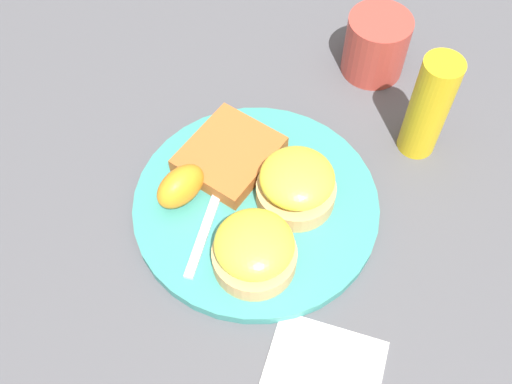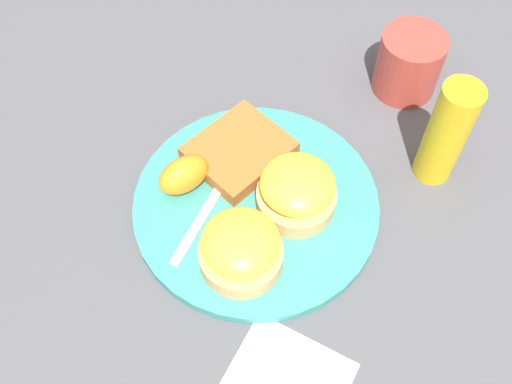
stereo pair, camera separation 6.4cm
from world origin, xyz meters
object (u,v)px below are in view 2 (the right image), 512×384
object	(u,v)px
cup	(409,63)
condiment_bottle	(446,134)
hashbrown_patty	(239,151)
orange_wedge	(184,175)
fork	(222,185)
sandwich_benedict_right	(297,191)
sandwich_benedict_left	(241,249)

from	to	relation	value
cup	condiment_bottle	size ratio (longest dim) A/B	0.79
hashbrown_patty	cup	world-z (taller)	cup
orange_wedge	fork	distance (m)	0.04
orange_wedge	condiment_bottle	bearing A→B (deg)	-45.17
sandwich_benedict_right	condiment_bottle	world-z (taller)	condiment_bottle
fork	cup	bearing A→B (deg)	-15.66
sandwich_benedict_right	orange_wedge	distance (m)	0.12
sandwich_benedict_left	fork	world-z (taller)	sandwich_benedict_left
sandwich_benedict_right	hashbrown_patty	world-z (taller)	sandwich_benedict_right
cup	condiment_bottle	xyz separation A→B (m)	(-0.09, -0.09, 0.03)
hashbrown_patty	orange_wedge	world-z (taller)	orange_wedge
sandwich_benedict_left	hashbrown_patty	bearing A→B (deg)	40.09
hashbrown_patty	condiment_bottle	distance (m)	0.23
fork	cup	distance (m)	0.28
sandwich_benedict_left	orange_wedge	distance (m)	0.11
hashbrown_patty	condiment_bottle	bearing A→B (deg)	-53.99
sandwich_benedict_right	cup	bearing A→B (deg)	0.76
cup	sandwich_benedict_right	bearing A→B (deg)	-179.24
condiment_bottle	orange_wedge	bearing A→B (deg)	134.83
fork	sandwich_benedict_right	bearing A→B (deg)	-67.86
sandwich_benedict_right	orange_wedge	xyz separation A→B (m)	(-0.06, 0.11, -0.01)
sandwich_benedict_right	cup	xyz separation A→B (m)	(0.24, 0.00, -0.00)
cup	fork	bearing A→B (deg)	164.34
hashbrown_patty	orange_wedge	size ratio (longest dim) A/B	1.74
orange_wedge	cup	bearing A→B (deg)	-20.06
sandwich_benedict_right	cup	distance (m)	0.24
condiment_bottle	hashbrown_patty	bearing A→B (deg)	126.01
sandwich_benedict_left	fork	size ratio (longest dim) A/B	0.46
hashbrown_patty	orange_wedge	xyz separation A→B (m)	(-0.07, 0.02, 0.01)
cup	condiment_bottle	world-z (taller)	condiment_bottle
sandwich_benedict_right	sandwich_benedict_left	bearing A→B (deg)	177.98
sandwich_benedict_left	sandwich_benedict_right	world-z (taller)	same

